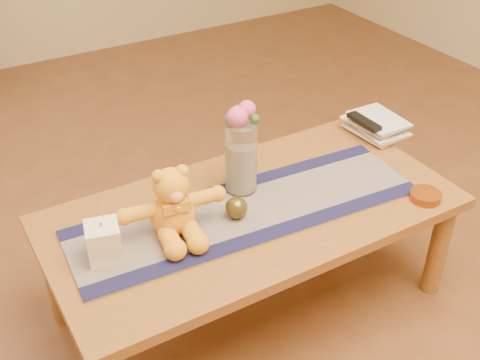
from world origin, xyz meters
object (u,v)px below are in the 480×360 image
book_bottom (360,137)px  tv_remote (364,122)px  glass_vase (241,157)px  pillar_candle (104,242)px  bronze_ball (236,208)px  amber_dish (425,196)px  teddy_bear (172,201)px

book_bottom → tv_remote: bearing=-93.0°
glass_vase → pillar_candle: bearing=-168.9°
glass_vase → tv_remote: 0.60m
bronze_ball → amber_dish: (0.62, -0.24, -0.03)m
teddy_bear → glass_vase: (0.30, 0.09, 0.02)m
teddy_bear → tv_remote: bearing=16.5°
bronze_ball → tv_remote: tv_remote is taller
teddy_bear → amber_dish: size_ratio=3.08×
glass_vase → tv_remote: size_ratio=1.62×
pillar_candle → bronze_ball: size_ratio=1.60×
pillar_candle → bronze_ball: (0.44, -0.03, -0.02)m
book_bottom → amber_dish: bearing=-104.3°
bronze_ball → tv_remote: (0.70, 0.19, 0.04)m
teddy_bear → pillar_candle: bearing=-169.3°
book_bottom → bronze_ball: bearing=-168.4°
pillar_candle → bronze_ball: bearing=-3.6°
teddy_bear → tv_remote: size_ratio=2.07×
bronze_ball → glass_vase: bearing=54.2°
bronze_ball → tv_remote: size_ratio=0.46×
pillar_candle → book_bottom: 1.15m
teddy_bear → bronze_ball: 0.22m
book_bottom → tv_remote: tv_remote is taller
teddy_bear → book_bottom: bearing=17.1°
glass_vase → bronze_ball: 0.19m
glass_vase → bronze_ball: bearing=-125.8°
bronze_ball → book_bottom: 0.72m
glass_vase → amber_dish: (0.52, -0.37, -0.12)m
teddy_bear → bronze_ball: teddy_bear is taller
book_bottom → amber_dish: amber_dish is taller
tv_remote → amber_dish: bearing=-101.6°
teddy_bear → tv_remote: (0.90, 0.15, -0.04)m
amber_dish → bronze_ball: bearing=159.1°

